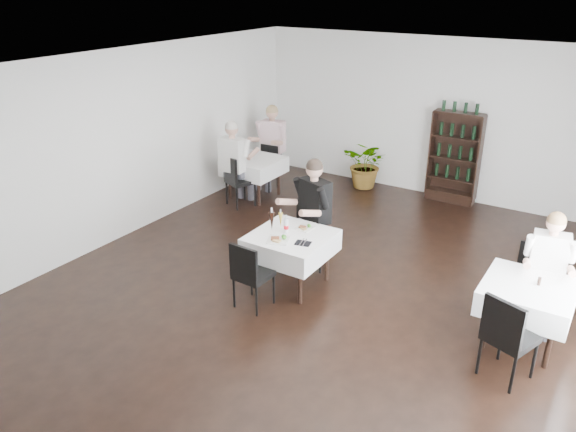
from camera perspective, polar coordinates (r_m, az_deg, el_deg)
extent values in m
plane|color=black|center=(7.82, 2.18, -7.51)|extent=(9.00, 9.00, 0.00)
plane|color=white|center=(6.79, 2.58, 14.80)|extent=(9.00, 9.00, 0.00)
plane|color=white|center=(11.14, 14.23, 9.63)|extent=(7.00, 0.00, 7.00)
plane|color=white|center=(9.32, -16.72, 6.76)|extent=(0.00, 9.00, 9.00)
cube|color=black|center=(11.21, 16.11, 2.00)|extent=(0.90, 0.28, 0.20)
cylinder|color=black|center=(7.69, -3.46, -5.05)|extent=(0.06, 0.06, 0.71)
cylinder|color=black|center=(8.23, -0.50, -3.01)|extent=(0.06, 0.06, 0.71)
cylinder|color=black|center=(7.34, 1.22, -6.50)|extent=(0.06, 0.06, 0.71)
cylinder|color=black|center=(7.90, 3.97, -4.26)|extent=(0.06, 0.06, 0.71)
cube|color=black|center=(7.61, 0.31, -2.16)|extent=(0.85, 0.85, 0.04)
cube|color=white|center=(7.66, 0.31, -2.91)|extent=(1.03, 1.03, 0.30)
cylinder|color=black|center=(10.85, -5.94, 3.55)|extent=(0.06, 0.06, 0.71)
cylinder|color=black|center=(11.36, -3.84, 4.54)|extent=(0.06, 0.06, 0.71)
cylinder|color=black|center=(10.47, -3.00, 2.89)|extent=(0.06, 0.06, 0.71)
cylinder|color=black|center=(10.99, -0.96, 3.94)|extent=(0.06, 0.06, 0.71)
cube|color=black|center=(10.79, -3.48, 5.62)|extent=(0.80, 0.80, 0.04)
cube|color=white|center=(10.83, -3.47, 5.07)|extent=(0.98, 0.98, 0.30)
cylinder|color=black|center=(6.91, 19.48, -10.06)|extent=(0.06, 0.06, 0.71)
cylinder|color=black|center=(7.49, 20.76, -7.52)|extent=(0.06, 0.06, 0.71)
cylinder|color=black|center=(6.85, 25.06, -11.38)|extent=(0.06, 0.06, 0.71)
cylinder|color=black|center=(7.43, 25.88, -8.70)|extent=(0.06, 0.06, 0.71)
cube|color=black|center=(6.98, 23.28, -6.76)|extent=(0.80, 0.80, 0.04)
cube|color=white|center=(7.03, 23.14, -7.54)|extent=(0.98, 0.98, 0.30)
imported|color=#25551D|center=(11.45, 8.03, 5.25)|extent=(0.91, 0.80, 0.99)
cylinder|color=black|center=(8.19, 0.60, -4.18)|extent=(0.03, 0.03, 0.45)
cylinder|color=black|center=(8.53, 1.05, -3.00)|extent=(0.03, 0.03, 0.45)
cylinder|color=black|center=(8.14, 3.29, -4.41)|extent=(0.03, 0.03, 0.45)
cylinder|color=black|center=(8.48, 3.64, -3.21)|extent=(0.03, 0.03, 0.45)
cube|color=black|center=(8.22, 2.17, -2.12)|extent=(0.58, 0.58, 0.07)
cube|color=black|center=(8.29, 2.41, 0.10)|extent=(0.43, 0.21, 0.48)
cylinder|color=black|center=(7.42, -1.46, -7.44)|extent=(0.03, 0.03, 0.42)
cylinder|color=black|center=(7.17, -3.22, -8.66)|extent=(0.03, 0.03, 0.42)
cylinder|color=black|center=(7.61, -3.72, -6.61)|extent=(0.03, 0.03, 0.42)
cylinder|color=black|center=(7.37, -5.50, -7.77)|extent=(0.03, 0.03, 0.42)
cube|color=black|center=(7.27, -3.52, -5.99)|extent=(0.44, 0.44, 0.06)
cube|color=black|center=(7.02, -4.55, -4.85)|extent=(0.42, 0.06, 0.46)
cylinder|color=black|center=(11.31, -3.48, 3.62)|extent=(0.03, 0.03, 0.40)
cylinder|color=black|center=(11.59, -2.60, 4.13)|extent=(0.03, 0.03, 0.40)
cylinder|color=black|center=(11.14, -1.96, 3.34)|extent=(0.03, 0.03, 0.40)
cylinder|color=black|center=(11.42, -1.10, 3.87)|extent=(0.03, 0.03, 0.40)
cube|color=black|center=(11.29, -2.30, 4.82)|extent=(0.43, 0.43, 0.06)
cube|color=black|center=(11.37, -1.86, 6.19)|extent=(0.40, 0.07, 0.43)
cylinder|color=black|center=(10.50, -3.37, 2.17)|extent=(0.03, 0.03, 0.45)
cylinder|color=black|center=(10.32, -5.21, 1.73)|extent=(0.03, 0.03, 0.45)
cylinder|color=black|center=(10.81, -4.44, 2.78)|extent=(0.03, 0.03, 0.45)
cylinder|color=black|center=(10.64, -6.25, 2.36)|extent=(0.03, 0.03, 0.45)
cube|color=black|center=(10.47, -4.86, 3.56)|extent=(0.59, 0.59, 0.07)
cube|color=black|center=(10.30, -5.90, 4.71)|extent=(0.43, 0.22, 0.49)
cylinder|color=black|center=(7.66, 21.25, -8.14)|extent=(0.03, 0.03, 0.42)
cylinder|color=black|center=(7.97, 22.02, -6.98)|extent=(0.03, 0.03, 0.42)
cylinder|color=black|center=(7.60, 23.89, -8.86)|extent=(0.03, 0.03, 0.42)
cylinder|color=black|center=(7.92, 24.56, -7.66)|extent=(0.03, 0.03, 0.42)
cube|color=black|center=(7.67, 23.21, -6.37)|extent=(0.45, 0.45, 0.06)
cube|color=black|center=(7.73, 23.87, -4.18)|extent=(0.42, 0.08, 0.46)
cylinder|color=black|center=(6.70, 23.71, -13.25)|extent=(0.04, 0.04, 0.46)
cylinder|color=black|center=(6.40, 21.85, -14.77)|extent=(0.04, 0.04, 0.46)
cylinder|color=black|center=(6.85, 20.79, -11.88)|extent=(0.04, 0.04, 0.46)
cylinder|color=black|center=(6.56, 18.84, -13.29)|extent=(0.04, 0.04, 0.46)
cube|color=black|center=(6.48, 21.64, -11.42)|extent=(0.59, 0.59, 0.07)
cube|color=black|center=(6.18, 20.96, -10.12)|extent=(0.45, 0.21, 0.50)
cube|color=#404047|center=(8.15, 1.02, -1.03)|extent=(0.32, 0.51, 0.16)
cylinder|color=#404047|center=(8.20, -0.13, -3.69)|extent=(0.13, 0.13, 0.56)
cube|color=#404047|center=(7.99, 2.05, -1.57)|extent=(0.32, 0.51, 0.16)
cylinder|color=#404047|center=(8.04, 0.87, -4.28)|extent=(0.13, 0.13, 0.56)
cube|color=black|center=(8.05, 2.76, 1.55)|extent=(0.52, 0.39, 0.63)
cylinder|color=tan|center=(8.07, -0.13, 1.45)|extent=(0.21, 0.37, 0.18)
cylinder|color=tan|center=(7.69, 2.27, 0.29)|extent=(0.21, 0.37, 0.18)
sphere|color=tan|center=(7.87, 2.70, 4.77)|extent=(0.24, 0.24, 0.24)
sphere|color=black|center=(7.86, 2.71, 5.01)|extent=(0.24, 0.24, 0.24)
cube|color=#404047|center=(11.34, -2.57, 6.07)|extent=(0.20, 0.49, 0.16)
cylinder|color=#404047|center=(11.29, -3.06, 4.04)|extent=(0.13, 0.13, 0.56)
cube|color=#404047|center=(11.23, -1.55, 5.91)|extent=(0.20, 0.49, 0.16)
cylinder|color=#404047|center=(11.18, -2.05, 3.86)|extent=(0.13, 0.13, 0.56)
cube|color=beige|center=(11.36, -1.55, 8.11)|extent=(0.48, 0.29, 0.63)
cylinder|color=tan|center=(11.24, -3.51, 7.78)|extent=(0.12, 0.36, 0.18)
cylinder|color=tan|center=(10.99, -1.12, 7.45)|extent=(0.12, 0.36, 0.18)
sphere|color=tan|center=(11.23, -1.63, 10.45)|extent=(0.24, 0.24, 0.24)
sphere|color=olive|center=(11.22, -1.63, 10.63)|extent=(0.24, 0.24, 0.24)
cube|color=#404047|center=(10.50, -4.47, 4.50)|extent=(0.19, 0.48, 0.16)
cylinder|color=#404047|center=(10.77, -3.82, 3.03)|extent=(0.12, 0.12, 0.55)
cube|color=#404047|center=(10.62, -5.49, 4.68)|extent=(0.19, 0.48, 0.16)
cylinder|color=#404047|center=(10.89, -4.82, 3.22)|extent=(0.12, 0.12, 0.55)
cube|color=silver|center=(10.27, -5.71, 6.21)|extent=(0.46, 0.27, 0.62)
cylinder|color=tan|center=(10.39, -3.58, 6.34)|extent=(0.11, 0.35, 0.17)
cylinder|color=tan|center=(10.66, -5.94, 6.71)|extent=(0.11, 0.35, 0.17)
sphere|color=tan|center=(10.16, -5.75, 8.78)|extent=(0.24, 0.24, 0.24)
sphere|color=beige|center=(10.16, -5.75, 8.97)|extent=(0.24, 0.24, 0.24)
cube|color=#404047|center=(7.37, 23.75, -6.56)|extent=(0.21, 0.45, 0.14)
cylinder|color=#404047|center=(7.36, 23.31, -9.45)|extent=(0.11, 0.11, 0.51)
cube|color=#404047|center=(7.38, 25.35, -6.80)|extent=(0.21, 0.45, 0.14)
cylinder|color=#404047|center=(7.38, 24.92, -9.68)|extent=(0.11, 0.11, 0.51)
cube|color=silver|center=(7.40, 25.00, -3.67)|extent=(0.44, 0.29, 0.57)
cylinder|color=tan|center=(7.14, 23.08, -4.47)|extent=(0.13, 0.33, 0.16)
cylinder|color=tan|center=(7.18, 26.85, -5.05)|extent=(0.13, 0.33, 0.16)
sphere|color=tan|center=(7.21, 25.58, -0.66)|extent=(0.22, 0.22, 0.22)
sphere|color=brown|center=(7.20, 25.62, -0.43)|extent=(0.22, 0.22, 0.22)
cube|color=white|center=(7.76, 1.70, -1.24)|extent=(0.23, 0.23, 0.02)
cube|color=#522717|center=(7.75, 1.46, -1.12)|extent=(0.10, 0.08, 0.02)
sphere|color=#32741F|center=(7.75, 2.17, -1.00)|extent=(0.05, 0.05, 0.05)
cube|color=#997345|center=(7.71, 1.61, -1.30)|extent=(0.10, 0.09, 0.02)
cube|color=white|center=(7.42, -1.01, -2.45)|extent=(0.36, 0.36, 0.02)
cube|color=#522717|center=(7.41, -1.32, -2.29)|extent=(0.14, 0.13, 0.03)
sphere|color=#32741F|center=(7.40, -0.40, -2.14)|extent=(0.07, 0.07, 0.07)
cube|color=#997345|center=(7.35, -1.15, -2.54)|extent=(0.10, 0.08, 0.02)
cone|color=black|center=(7.68, -1.66, -0.52)|extent=(0.08, 0.08, 0.26)
cylinder|color=silver|center=(7.61, -1.67, 0.62)|extent=(0.02, 0.02, 0.07)
cone|color=gold|center=(7.77, -0.75, -0.41)|extent=(0.06, 0.06, 0.21)
cylinder|color=silver|center=(7.72, -0.76, 0.50)|extent=(0.02, 0.02, 0.05)
cylinder|color=silver|center=(7.59, -0.19, -1.02)|extent=(0.06, 0.06, 0.21)
cylinder|color=red|center=(7.60, -0.19, -1.13)|extent=(0.07, 0.07, 0.05)
cylinder|color=silver|center=(7.54, -0.19, -0.10)|extent=(0.03, 0.03, 0.05)
cube|color=black|center=(7.34, 1.53, -2.78)|extent=(0.23, 0.20, 0.01)
cylinder|color=silver|center=(7.35, 1.38, -2.66)|extent=(0.06, 0.22, 0.01)
cylinder|color=silver|center=(7.33, 1.68, -2.74)|extent=(0.07, 0.22, 0.01)
cylinder|color=black|center=(6.98, 24.16, -6.06)|extent=(0.04, 0.04, 0.10)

